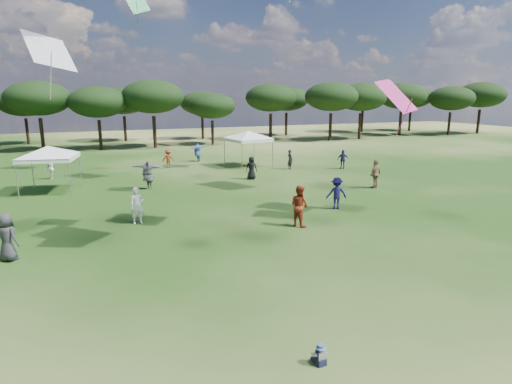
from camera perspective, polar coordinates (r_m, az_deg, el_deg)
tree_line at (r=53.27m, az=-15.08°, el=11.91°), size 108.78×17.63×7.77m
tent_left at (r=29.10m, az=-26.03°, el=5.29°), size 6.11×6.11×3.17m
tent_right at (r=35.88m, az=-1.05°, el=7.96°), size 6.24×6.24×3.28m
toddler at (r=10.38m, az=8.56°, el=-20.73°), size 0.33×0.37×0.50m
festival_crowd at (r=27.76m, az=-11.39°, el=2.10°), size 28.46×22.09×1.90m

